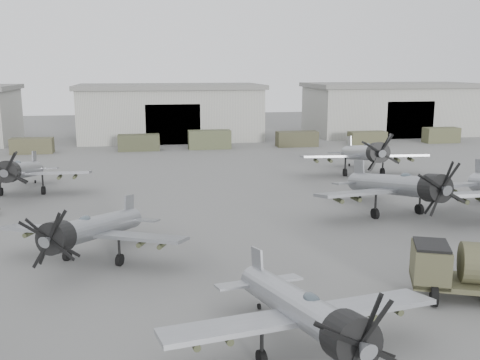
% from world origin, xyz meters
% --- Properties ---
extents(ground, '(220.00, 220.00, 0.00)m').
position_xyz_m(ground, '(0.00, 0.00, 0.00)').
color(ground, '#60605D').
rests_on(ground, ground).
extents(hangar_center, '(29.00, 14.80, 8.70)m').
position_xyz_m(hangar_center, '(0.00, 61.96, 4.37)').
color(hangar_center, '#A4A499').
rests_on(hangar_center, ground).
extents(hangar_right, '(29.00, 14.80, 8.70)m').
position_xyz_m(hangar_right, '(38.00, 61.96, 4.37)').
color(hangar_right, '#A4A499').
rests_on(hangar_right, ground).
extents(support_truck_2, '(5.45, 2.20, 2.07)m').
position_xyz_m(support_truck_2, '(-19.17, 50.00, 1.04)').
color(support_truck_2, '#47462E').
rests_on(support_truck_2, ground).
extents(support_truck_3, '(5.68, 2.20, 2.24)m').
position_xyz_m(support_truck_3, '(-5.07, 50.00, 1.12)').
color(support_truck_3, '#3C3E29').
rests_on(support_truck_3, ground).
extents(support_truck_4, '(5.97, 2.20, 2.62)m').
position_xyz_m(support_truck_4, '(4.80, 50.00, 1.31)').
color(support_truck_4, '#464C31').
rests_on(support_truck_4, ground).
extents(support_truck_5, '(6.00, 2.20, 2.20)m').
position_xyz_m(support_truck_5, '(17.65, 50.00, 1.10)').
color(support_truck_5, '#3E3D28').
rests_on(support_truck_5, ground).
extents(support_truck_6, '(5.53, 2.20, 1.96)m').
position_xyz_m(support_truck_6, '(28.55, 50.00, 0.98)').
color(support_truck_6, '#494830').
rests_on(support_truck_6, ground).
extents(support_truck_7, '(5.32, 2.20, 2.30)m').
position_xyz_m(support_truck_7, '(40.59, 50.00, 1.15)').
color(support_truck_7, '#4A4B31').
rests_on(support_truck_7, ground).
extents(aircraft_near_1, '(11.48, 10.33, 4.56)m').
position_xyz_m(aircraft_near_1, '(1.61, -6.41, 2.07)').
color(aircraft_near_1, '#9A9DA2').
rests_on(aircraft_near_1, ground).
extents(aircraft_mid_1, '(11.15, 10.11, 4.57)m').
position_xyz_m(aircraft_mid_1, '(-7.56, 6.10, 2.08)').
color(aircraft_mid_1, gray).
rests_on(aircraft_mid_1, ground).
extents(aircraft_mid_2, '(13.45, 12.10, 5.34)m').
position_xyz_m(aircraft_mid_2, '(14.92, 12.31, 2.43)').
color(aircraft_mid_2, gray).
rests_on(aircraft_mid_2, ground).
extents(aircraft_far_0, '(12.28, 11.05, 4.92)m').
position_xyz_m(aircraft_far_0, '(-15.38, 24.94, 2.24)').
color(aircraft_far_0, gray).
rests_on(aircraft_far_0, ground).
extents(aircraft_far_1, '(13.59, 12.23, 5.41)m').
position_xyz_m(aircraft_far_1, '(18.63, 27.70, 2.46)').
color(aircraft_far_1, '#9A9DA3').
rests_on(aircraft_far_1, ground).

